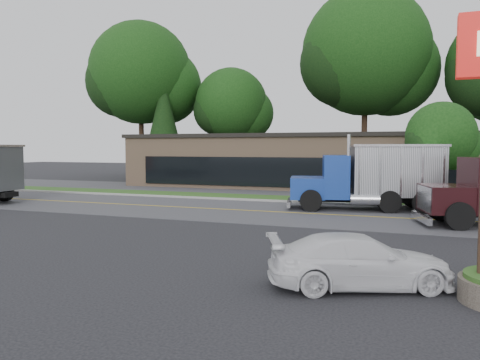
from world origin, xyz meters
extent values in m
plane|color=#313135|center=(0.00, 0.00, 0.00)|extent=(140.00, 140.00, 0.00)
cube|color=#535358|center=(0.00, 9.00, 0.00)|extent=(60.00, 8.00, 0.02)
cube|color=gold|center=(0.00, 9.00, 0.00)|extent=(60.00, 0.12, 0.01)
cube|color=#9E9E99|center=(0.00, 13.20, 0.00)|extent=(60.00, 0.30, 0.12)
cube|color=#30501B|center=(0.00, 15.00, 0.00)|extent=(60.00, 3.40, 0.03)
cube|color=#535358|center=(0.00, 20.00, 0.00)|extent=(60.00, 7.00, 0.02)
cube|color=tan|center=(2.00, 26.00, 2.00)|extent=(32.00, 12.00, 4.00)
cylinder|color=#382619|center=(-20.00, 32.00, 3.08)|extent=(0.56, 0.56, 6.17)
sphere|color=#0F340E|center=(-20.00, 32.00, 11.45)|extent=(11.27, 11.27, 11.27)
sphere|color=#0F340E|center=(-17.89, 33.41, 10.04)|extent=(8.46, 8.46, 8.46)
sphere|color=black|center=(-21.76, 30.94, 10.39)|extent=(7.75, 7.75, 7.75)
cylinder|color=#382619|center=(-10.00, 34.00, 2.12)|extent=(0.56, 0.56, 4.24)
sphere|color=#0F340E|center=(-10.00, 34.00, 7.88)|extent=(7.76, 7.76, 7.76)
sphere|color=#0F340E|center=(-8.54, 34.97, 6.91)|extent=(5.82, 5.82, 5.82)
sphere|color=black|center=(-11.21, 33.27, 7.16)|extent=(5.34, 5.34, 5.34)
cylinder|color=#382619|center=(4.00, 34.00, 3.34)|extent=(0.56, 0.56, 6.69)
sphere|color=#0F340E|center=(4.00, 34.00, 12.42)|extent=(12.23, 12.23, 12.23)
sphere|color=#0F340E|center=(6.29, 35.53, 10.89)|extent=(9.17, 9.17, 9.17)
sphere|color=black|center=(2.09, 32.85, 11.27)|extent=(8.41, 8.41, 8.41)
cylinder|color=#382619|center=(-16.00, 30.00, 0.50)|extent=(0.44, 0.44, 1.00)
cone|color=black|center=(-16.00, 30.00, 5.83)|extent=(4.67, 4.67, 9.54)
cylinder|color=#382619|center=(10.00, 15.00, 1.04)|extent=(0.56, 0.56, 2.08)
sphere|color=#0F340E|center=(10.00, 15.00, 3.86)|extent=(3.80, 3.80, 3.80)
sphere|color=#0F340E|center=(10.71, 15.48, 3.39)|extent=(2.85, 2.85, 2.85)
sphere|color=black|center=(9.41, 14.64, 3.51)|extent=(2.61, 2.61, 2.61)
cube|color=black|center=(6.54, 11.50, 0.57)|extent=(7.36, 2.54, 0.28)
cube|color=#1C3D9B|center=(3.44, 10.82, 1.12)|extent=(2.20, 2.62, 1.10)
cube|color=#1C3D9B|center=(4.83, 11.13, 1.72)|extent=(1.76, 2.62, 2.20)
cube|color=black|center=(4.29, 11.01, 2.12)|extent=(0.51, 2.06, 0.90)
cube|color=silver|center=(7.78, 11.77, 2.02)|extent=(4.80, 3.38, 2.50)
cube|color=silver|center=(7.78, 11.77, 3.32)|extent=(4.98, 3.56, 0.12)
cylinder|color=black|center=(3.34, 11.98, 0.57)|extent=(1.15, 0.58, 1.10)
cylinder|color=black|center=(3.84, 9.73, 0.57)|extent=(1.15, 0.58, 1.10)
cylinder|color=black|center=(7.85, 12.96, 0.57)|extent=(1.15, 0.58, 1.10)
cylinder|color=black|center=(8.34, 10.72, 0.57)|extent=(1.15, 0.58, 1.10)
cube|color=black|center=(9.89, 7.57, 1.12)|extent=(2.26, 2.66, 1.10)
cube|color=black|center=(10.74, 7.79, 2.12)|extent=(0.57, 2.05, 0.90)
cylinder|color=black|center=(9.76, 8.73, 0.57)|extent=(1.15, 0.61, 1.10)
cylinder|color=black|center=(10.33, 6.50, 0.57)|extent=(1.15, 0.61, 1.10)
imported|color=white|center=(7.50, -2.38, 0.61)|extent=(4.56, 3.21, 1.23)
camera|label=1|loc=(8.62, -13.29, 3.23)|focal=35.00mm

